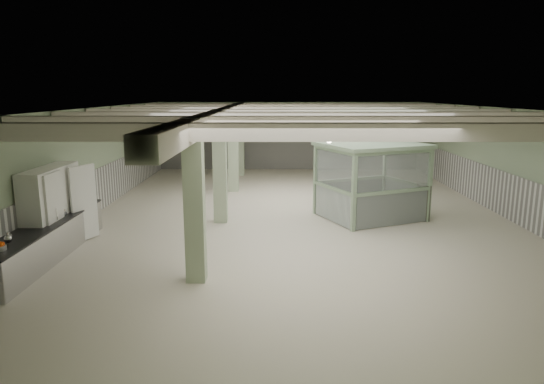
{
  "coord_description": "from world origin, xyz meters",
  "views": [
    {
      "loc": [
        -0.77,
        -16.2,
        4.12
      ],
      "look_at": [
        -0.84,
        -2.55,
        1.3
      ],
      "focal_mm": 32.0,
      "sensor_mm": 36.0,
      "label": 1
    }
  ],
  "objects_px": {
    "prep_counter": "(45,241)",
    "filing_cabinet": "(423,202)",
    "walkin_cooler": "(53,209)",
    "guard_booth": "(371,167)"
  },
  "relations": [
    {
      "from": "prep_counter",
      "to": "walkin_cooler",
      "type": "bearing_deg",
      "value": 96.21
    },
    {
      "from": "walkin_cooler",
      "to": "guard_booth",
      "type": "relative_size",
      "value": 0.62
    },
    {
      "from": "prep_counter",
      "to": "filing_cabinet",
      "type": "bearing_deg",
      "value": 19.78
    },
    {
      "from": "filing_cabinet",
      "to": "walkin_cooler",
      "type": "bearing_deg",
      "value": -157.0
    },
    {
      "from": "guard_booth",
      "to": "walkin_cooler",
      "type": "bearing_deg",
      "value": 176.49
    },
    {
      "from": "walkin_cooler",
      "to": "filing_cabinet",
      "type": "bearing_deg",
      "value": 15.91
    },
    {
      "from": "prep_counter",
      "to": "filing_cabinet",
      "type": "xyz_separation_m",
      "value": [
        10.64,
        3.83,
        0.13
      ]
    },
    {
      "from": "guard_booth",
      "to": "filing_cabinet",
      "type": "height_order",
      "value": "guard_booth"
    },
    {
      "from": "guard_booth",
      "to": "filing_cabinet",
      "type": "relative_size",
      "value": 3.29
    },
    {
      "from": "walkin_cooler",
      "to": "filing_cabinet",
      "type": "xyz_separation_m",
      "value": [
        10.73,
        3.06,
        -0.51
      ]
    }
  ]
}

